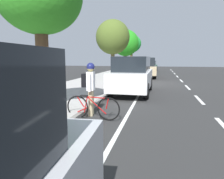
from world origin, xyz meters
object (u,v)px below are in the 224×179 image
(bicycle_at_curb, at_px, (93,107))
(parked_pickup_tan_second, at_px, (145,68))
(street_tree_near_cyclist, at_px, (132,44))
(parked_suv_white_mid, at_px, (132,75))
(cyclist_with_backpack, at_px, (90,83))
(street_tree_far_end, at_px, (113,37))
(parked_sedan_green_nearest, at_px, (150,66))
(street_tree_mid_block, at_px, (125,43))
(fire_hydrant, at_px, (112,79))

(bicycle_at_curb, bearing_deg, parked_pickup_tan_second, -92.44)
(bicycle_at_curb, height_order, street_tree_near_cyclist, street_tree_near_cyclist)
(parked_suv_white_mid, bearing_deg, parked_pickup_tan_second, -90.23)
(bicycle_at_curb, height_order, cyclist_with_backpack, cyclist_with_backpack)
(parked_suv_white_mid, relative_size, cyclist_with_backpack, 2.67)
(parked_pickup_tan_second, height_order, parked_suv_white_mid, parked_suv_white_mid)
(street_tree_far_end, bearing_deg, parked_sedan_green_nearest, -100.97)
(street_tree_mid_block, xyz_separation_m, fire_hydrant, (-0.90, 11.05, -2.96))
(parked_pickup_tan_second, relative_size, bicycle_at_curb, 3.06)
(parked_suv_white_mid, height_order, street_tree_mid_block, street_tree_mid_block)
(street_tree_far_end, bearing_deg, fire_hydrant, 101.47)
(parked_pickup_tan_second, bearing_deg, street_tree_near_cyclist, -72.93)
(parked_sedan_green_nearest, xyz_separation_m, street_tree_mid_block, (2.53, 6.44, 2.80))
(parked_pickup_tan_second, relative_size, street_tree_mid_block, 1.11)
(parked_suv_white_mid, relative_size, street_tree_near_cyclist, 0.97)
(bicycle_at_curb, distance_m, street_tree_near_cyclist, 23.33)
(bicycle_at_curb, xyz_separation_m, fire_hydrant, (0.89, -6.66, 0.20))
(parked_sedan_green_nearest, bearing_deg, bicycle_at_curb, 88.24)
(street_tree_near_cyclist, relative_size, street_tree_far_end, 1.01)
(bicycle_at_curb, relative_size, street_tree_near_cyclist, 0.36)
(street_tree_far_end, height_order, fire_hydrant, street_tree_far_end)
(street_tree_mid_block, distance_m, fire_hydrant, 11.47)
(bicycle_at_curb, bearing_deg, parked_suv_white_mid, -96.66)
(parked_pickup_tan_second, bearing_deg, street_tree_far_end, 58.66)
(parked_suv_white_mid, distance_m, street_tree_mid_block, 13.02)
(parked_sedan_green_nearest, distance_m, street_tree_far_end, 13.60)
(parked_suv_white_mid, height_order, fire_hydrant, parked_suv_white_mid)
(street_tree_mid_block, height_order, fire_hydrant, street_tree_mid_block)
(parked_pickup_tan_second, bearing_deg, parked_suv_white_mid, 89.77)
(street_tree_near_cyclist, height_order, street_tree_far_end, street_tree_near_cyclist)
(parked_suv_white_mid, height_order, street_tree_near_cyclist, street_tree_near_cyclist)
(parked_suv_white_mid, bearing_deg, street_tree_mid_block, -79.19)
(parked_sedan_green_nearest, distance_m, parked_pickup_tan_second, 9.07)
(parked_suv_white_mid, height_order, cyclist_with_backpack, parked_suv_white_mid)
(parked_pickup_tan_second, height_order, street_tree_near_cyclist, street_tree_near_cyclist)
(street_tree_near_cyclist, bearing_deg, parked_pickup_tan_second, 107.07)
(street_tree_mid_block, bearing_deg, parked_sedan_green_nearest, -111.48)
(cyclist_with_backpack, distance_m, street_tree_mid_block, 17.50)
(street_tree_far_end, distance_m, fire_hydrant, 5.41)
(parked_sedan_green_nearest, height_order, cyclist_with_backpack, cyclist_with_backpack)
(cyclist_with_backpack, relative_size, fire_hydrant, 2.11)
(cyclist_with_backpack, xyz_separation_m, street_tree_far_end, (1.57, -10.63, 2.50))
(parked_sedan_green_nearest, height_order, parked_pickup_tan_second, parked_pickup_tan_second)
(parked_sedan_green_nearest, height_order, street_tree_mid_block, street_tree_mid_block)
(bicycle_at_curb, xyz_separation_m, street_tree_near_cyclist, (1.79, -23.01, 3.41))
(bicycle_at_curb, xyz_separation_m, street_tree_far_end, (1.79, -11.08, 3.19))
(cyclist_with_backpack, height_order, street_tree_far_end, street_tree_far_end)
(fire_hydrant, bearing_deg, street_tree_mid_block, -85.36)
(parked_pickup_tan_second, distance_m, street_tree_near_cyclist, 8.79)
(bicycle_at_curb, distance_m, fire_hydrant, 6.72)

